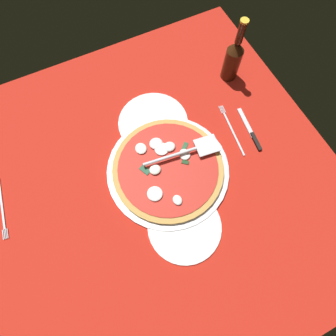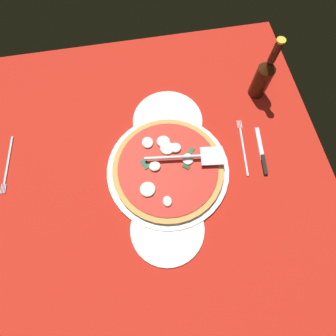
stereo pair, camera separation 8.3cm
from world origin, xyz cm
name	(u,v)px [view 1 (the left image)]	position (x,y,z in cm)	size (l,w,h in cm)	color
ground_plane	(153,181)	(0.00, 0.00, -0.40)	(115.47, 115.47, 0.80)	red
pizza_pan	(168,170)	(-0.82, 5.77, 0.67)	(38.83, 38.83, 1.33)	silver
dinner_plate_left	(153,122)	(-18.87, 8.83, 0.50)	(23.86, 23.86, 1.00)	white
dinner_plate_right	(185,226)	(17.41, 2.37, 0.50)	(21.87, 21.87, 1.00)	white
pizza	(168,168)	(-1.00, 5.69, 2.14)	(35.15, 35.15, 2.73)	tan
pizza_server	(186,152)	(-2.59, 12.97, 4.41)	(7.05, 24.96, 1.00)	silver
place_setting_far	(242,132)	(-2.44, 34.44, 0.36)	(20.98, 14.74, 1.40)	white
beer_bottle	(233,59)	(-25.02, 42.29, 8.85)	(5.81, 5.81, 23.91)	#381D0D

